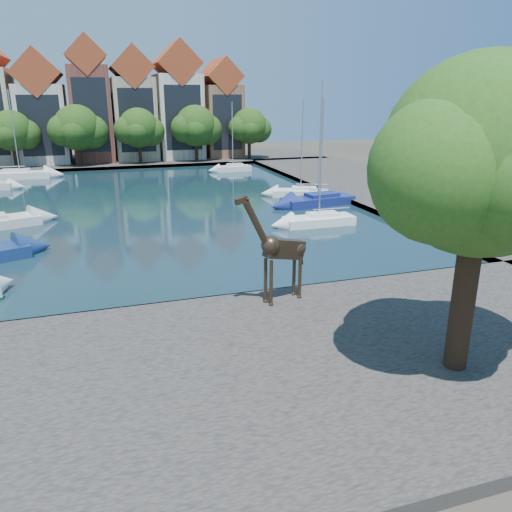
% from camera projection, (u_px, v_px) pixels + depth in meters
% --- Properties ---
extents(ground, '(160.00, 160.00, 0.00)m').
position_uv_depth(ground, '(199.00, 307.00, 24.04)').
color(ground, '#38332B').
rests_on(ground, ground).
extents(water_basin, '(38.00, 50.00, 0.08)m').
position_uv_depth(water_basin, '(146.00, 205.00, 45.76)').
color(water_basin, black).
rests_on(water_basin, ground).
extents(near_quay, '(50.00, 14.00, 0.50)m').
position_uv_depth(near_quay, '(238.00, 377.00, 17.62)').
color(near_quay, '#47423D').
rests_on(near_quay, ground).
extents(far_quay, '(60.00, 16.00, 0.50)m').
position_uv_depth(far_quay, '(124.00, 161.00, 74.67)').
color(far_quay, '#47423D').
rests_on(far_quay, ground).
extents(right_quay, '(14.00, 52.00, 0.50)m').
position_uv_depth(right_quay, '(385.00, 188.00, 52.94)').
color(right_quay, '#47423D').
rests_on(right_quay, ground).
extents(plane_tree, '(8.32, 6.40, 10.62)m').
position_uv_depth(plane_tree, '(485.00, 164.00, 15.71)').
color(plane_tree, '#332114').
rests_on(plane_tree, near_quay).
extents(townhouse_west_inner, '(6.43, 9.18, 15.15)m').
position_uv_depth(townhouse_west_inner, '(42.00, 112.00, 69.42)').
color(townhouse_west_inner, beige).
rests_on(townhouse_west_inner, far_quay).
extents(townhouse_center, '(5.44, 9.18, 16.93)m').
position_uv_depth(townhouse_center, '(90.00, 104.00, 70.98)').
color(townhouse_center, brown).
rests_on(townhouse_center, far_quay).
extents(townhouse_east_inner, '(5.94, 9.18, 15.79)m').
position_uv_depth(townhouse_east_inner, '(134.00, 108.00, 72.92)').
color(townhouse_east_inner, tan).
rests_on(townhouse_east_inner, far_quay).
extents(townhouse_east_mid, '(6.43, 9.18, 16.65)m').
position_uv_depth(townhouse_east_mid, '(178.00, 106.00, 74.69)').
color(townhouse_east_mid, beige).
rests_on(townhouse_east_mid, far_quay).
extents(townhouse_east_end, '(5.44, 9.18, 14.43)m').
position_uv_depth(townhouse_east_end, '(220.00, 112.00, 76.88)').
color(townhouse_east_end, brown).
rests_on(townhouse_east_end, far_quay).
extents(far_tree_west, '(6.76, 5.20, 7.36)m').
position_uv_depth(far_tree_west, '(12.00, 132.00, 64.16)').
color(far_tree_west, '#332114').
rests_on(far_tree_west, far_quay).
extents(far_tree_mid_west, '(7.80, 6.00, 8.00)m').
position_uv_depth(far_tree_mid_west, '(78.00, 129.00, 66.41)').
color(far_tree_mid_west, '#332114').
rests_on(far_tree_mid_west, far_quay).
extents(far_tree_mid_east, '(7.02, 5.40, 7.52)m').
position_uv_depth(far_tree_mid_east, '(139.00, 129.00, 68.78)').
color(far_tree_mid_east, '#332114').
rests_on(far_tree_mid_east, far_quay).
extents(far_tree_east, '(7.54, 5.80, 7.84)m').
position_uv_depth(far_tree_east, '(196.00, 127.00, 71.07)').
color(far_tree_east, '#332114').
rests_on(far_tree_east, far_quay).
extents(far_tree_far_east, '(6.76, 5.20, 7.36)m').
position_uv_depth(far_tree_far_east, '(250.00, 127.00, 73.43)').
color(far_tree_far_east, '#332114').
rests_on(far_tree_far_east, far_quay).
extents(giraffe_statue, '(3.60, 1.33, 5.21)m').
position_uv_depth(giraffe_statue, '(279.00, 249.00, 22.68)').
color(giraffe_statue, '#36271B').
rests_on(giraffe_statue, near_quay).
extents(sailboat_left_e, '(7.09, 2.82, 10.19)m').
position_uv_depth(sailboat_left_e, '(20.00, 173.00, 59.95)').
color(sailboat_left_e, silver).
rests_on(sailboat_left_e, water_basin).
extents(sailboat_right_a, '(5.49, 1.97, 9.40)m').
position_uv_depth(sailboat_right_a, '(319.00, 218.00, 38.59)').
color(sailboat_right_a, white).
rests_on(sailboat_right_a, water_basin).
extents(sailboat_right_b, '(6.98, 3.26, 10.78)m').
position_uv_depth(sailboat_right_b, '(318.00, 199.00, 45.57)').
color(sailboat_right_b, navy).
rests_on(sailboat_right_b, water_basin).
extents(sailboat_right_c, '(5.79, 3.79, 9.20)m').
position_uv_depth(sailboat_right_c, '(301.00, 191.00, 49.31)').
color(sailboat_right_c, white).
rests_on(sailboat_right_c, water_basin).
extents(sailboat_right_d, '(4.75, 1.87, 8.72)m').
position_uv_depth(sailboat_right_d, '(233.00, 167.00, 65.50)').
color(sailboat_right_d, silver).
rests_on(sailboat_right_d, water_basin).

